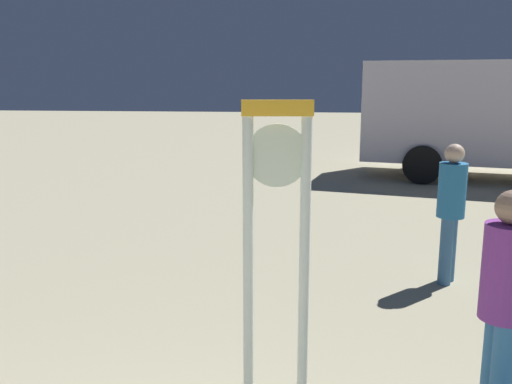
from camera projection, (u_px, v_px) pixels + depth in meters
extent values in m
cylinder|color=silver|center=(248.00, 282.00, 3.69)|extent=(0.07, 0.07, 2.20)
cylinder|color=silver|center=(304.00, 282.00, 3.69)|extent=(0.07, 0.07, 2.20)
cube|color=yellow|center=(277.00, 108.00, 3.46)|extent=(0.46, 0.13, 0.10)
cylinder|color=silver|center=(277.00, 155.00, 3.55)|extent=(0.41, 0.08, 0.41)
cube|color=black|center=(277.00, 155.00, 3.58)|extent=(0.08, 0.02, 0.09)
cube|color=black|center=(277.00, 155.00, 3.58)|extent=(0.15, 0.03, 0.06)
cylinder|color=teal|center=(502.00, 380.00, 3.78)|extent=(0.16, 0.16, 0.83)
cylinder|color=teal|center=(493.00, 368.00, 3.94)|extent=(0.16, 0.16, 0.83)
cylinder|color=#813692|center=(507.00, 272.00, 3.71)|extent=(0.33, 0.33, 0.66)
cylinder|color=#3B6894|center=(449.00, 248.00, 6.75)|extent=(0.15, 0.15, 0.82)
cylinder|color=#3B6894|center=(446.00, 252.00, 6.62)|extent=(0.15, 0.15, 0.82)
cylinder|color=teal|center=(452.00, 190.00, 6.54)|extent=(0.32, 0.32, 0.65)
sphere|color=#CFAB8F|center=(455.00, 153.00, 6.45)|extent=(0.23, 0.23, 0.23)
cube|color=silver|center=(469.00, 111.00, 13.58)|extent=(5.33, 3.37, 2.40)
cylinder|color=black|center=(422.00, 165.00, 13.03)|extent=(0.93, 0.44, 0.90)
cylinder|color=black|center=(426.00, 152.00, 15.23)|extent=(0.93, 0.44, 0.90)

